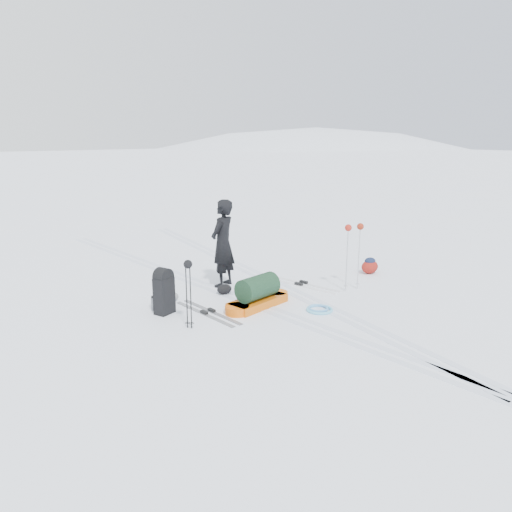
# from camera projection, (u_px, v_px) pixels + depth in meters

# --- Properties ---
(ground) EXTENTS (200.00, 200.00, 0.00)m
(ground) POSITION_uv_depth(u_px,v_px,m) (261.00, 307.00, 10.17)
(ground) COLOR white
(ground) RESTS_ON ground
(snow_hill_backdrop) EXTENTS (359.50, 192.00, 162.45)m
(snow_hill_backdrop) POSITION_uv_depth(u_px,v_px,m) (249.00, 423.00, 128.44)
(snow_hill_backdrop) COLOR white
(snow_hill_backdrop) RESTS_ON ground
(ski_tracks) EXTENTS (3.38, 17.97, 0.01)m
(ski_tracks) POSITION_uv_depth(u_px,v_px,m) (259.00, 291.00, 11.20)
(ski_tracks) COLOR silver
(ski_tracks) RESTS_ON ground
(skier) EXTENTS (0.87, 0.76, 2.01)m
(skier) POSITION_uv_depth(u_px,v_px,m) (223.00, 243.00, 11.33)
(skier) COLOR black
(skier) RESTS_ON ground
(pulk_sled) EXTENTS (1.74, 0.77, 0.65)m
(pulk_sled) POSITION_uv_depth(u_px,v_px,m) (258.00, 295.00, 10.15)
(pulk_sled) COLOR #C85A0B
(pulk_sled) RESTS_ON ground
(expedition_rucksack) EXTENTS (0.83, 0.86, 0.93)m
(expedition_rucksack) POSITION_uv_depth(u_px,v_px,m) (165.00, 291.00, 9.77)
(expedition_rucksack) COLOR black
(expedition_rucksack) RESTS_ON ground
(ski_poles_black) EXTENTS (0.16, 0.16, 1.28)m
(ski_poles_black) POSITION_uv_depth(u_px,v_px,m) (188.00, 273.00, 8.82)
(ski_poles_black) COLOR black
(ski_poles_black) RESTS_ON ground
(ski_poles_silver) EXTENTS (0.48, 0.21, 1.51)m
(ski_poles_silver) POSITION_uv_depth(u_px,v_px,m) (354.00, 235.00, 10.99)
(ski_poles_silver) COLOR #B0B3B7
(ski_poles_silver) RESTS_ON ground
(touring_skis_grey) EXTENTS (0.39, 1.85, 0.07)m
(touring_skis_grey) POSITION_uv_depth(u_px,v_px,m) (208.00, 312.00, 9.80)
(touring_skis_grey) COLOR gray
(touring_skis_grey) RESTS_ON ground
(touring_skis_white) EXTENTS (0.69, 2.02, 0.07)m
(touring_skis_white) POSITION_uv_depth(u_px,v_px,m) (301.00, 284.00, 11.64)
(touring_skis_white) COLOR white
(touring_skis_white) RESTS_ON ground
(rope_coil) EXTENTS (0.66, 0.66, 0.06)m
(rope_coil) POSITION_uv_depth(u_px,v_px,m) (319.00, 309.00, 9.95)
(rope_coil) COLOR #61C7EB
(rope_coil) RESTS_ON ground
(small_daypack) EXTENTS (0.57, 0.51, 0.41)m
(small_daypack) POSITION_uv_depth(u_px,v_px,m) (370.00, 266.00, 12.56)
(small_daypack) COLOR maroon
(small_daypack) RESTS_ON ground
(thermos_pair) EXTENTS (0.30, 0.20, 0.30)m
(thermos_pair) POSITION_uv_depth(u_px,v_px,m) (156.00, 302.00, 10.03)
(thermos_pair) COLOR slate
(thermos_pair) RESTS_ON ground
(stuff_sack) EXTENTS (0.38, 0.31, 0.22)m
(stuff_sack) POSITION_uv_depth(u_px,v_px,m) (224.00, 289.00, 10.97)
(stuff_sack) COLOR black
(stuff_sack) RESTS_ON ground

